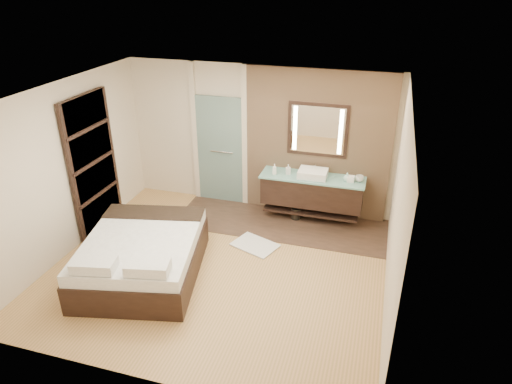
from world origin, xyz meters
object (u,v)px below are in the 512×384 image
(mirror_unit, at_px, (318,130))
(bed, at_px, (142,256))
(vanity, at_px, (312,191))
(waste_bin, at_px, (296,213))

(mirror_unit, relative_size, bed, 0.45)
(vanity, bearing_deg, mirror_unit, 90.00)
(mirror_unit, distance_m, waste_bin, 1.59)
(bed, relative_size, waste_bin, 10.03)
(mirror_unit, height_order, bed, mirror_unit)
(mirror_unit, relative_size, waste_bin, 4.56)
(bed, distance_m, waste_bin, 2.98)
(mirror_unit, bearing_deg, vanity, -90.00)
(vanity, bearing_deg, bed, -131.71)
(mirror_unit, bearing_deg, waste_bin, -130.37)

